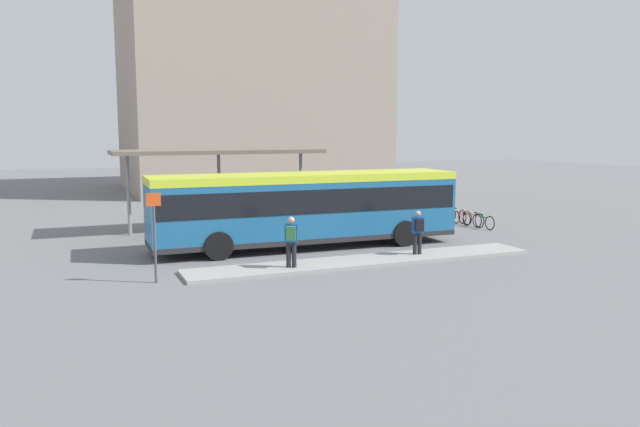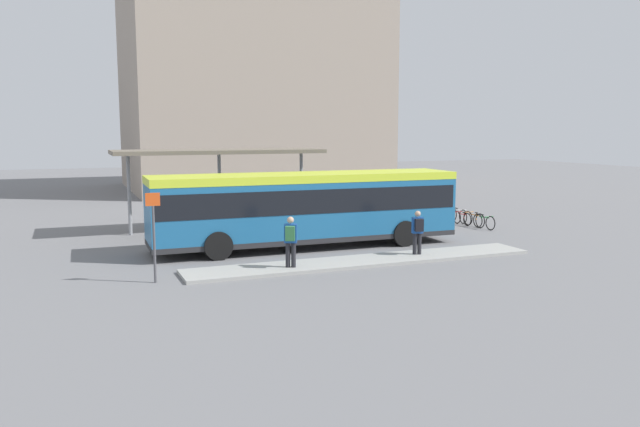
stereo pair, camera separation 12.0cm
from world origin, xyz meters
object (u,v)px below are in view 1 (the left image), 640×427
(city_bus, at_px, (306,204))
(pedestrian_companion, at_px, (291,239))
(potted_planter_near_shelter, at_px, (187,225))
(bicycle_orange, at_px, (473,219))
(platform_sign, at_px, (155,233))
(pedestrian_waiting, at_px, (418,230))
(bicycle_green, at_px, (483,221))
(bicycle_white, at_px, (457,215))
(bicycle_red, at_px, (461,218))

(city_bus, bearing_deg, pedestrian_companion, -116.60)
(city_bus, distance_m, potted_planter_near_shelter, 5.49)
(pedestrian_companion, relative_size, bicycle_orange, 1.02)
(city_bus, distance_m, platform_sign, 7.47)
(pedestrian_waiting, xyz_separation_m, bicycle_orange, (6.51, 5.51, -0.69))
(pedestrian_companion, distance_m, bicycle_green, 12.71)
(bicycle_white, distance_m, potted_planter_near_shelter, 13.85)
(pedestrian_waiting, bearing_deg, bicycle_white, -29.74)
(pedestrian_waiting, xyz_separation_m, bicycle_red, (6.34, 6.27, -0.72))
(bicycle_red, relative_size, bicycle_white, 0.89)
(potted_planter_near_shelter, bearing_deg, platform_sign, -107.67)
(bicycle_red, xyz_separation_m, bicycle_white, (0.28, 0.76, 0.04))
(potted_planter_near_shelter, bearing_deg, city_bus, -39.66)
(bicycle_orange, height_order, bicycle_red, bicycle_orange)
(bicycle_green, height_order, bicycle_orange, bicycle_orange)
(bicycle_red, bearing_deg, platform_sign, 111.80)
(pedestrian_companion, height_order, bicycle_red, pedestrian_companion)
(bicycle_green, distance_m, bicycle_white, 2.28)
(bicycle_orange, distance_m, platform_sign, 17.08)
(pedestrian_companion, height_order, potted_planter_near_shelter, pedestrian_companion)
(bicycle_red, distance_m, potted_planter_near_shelter, 13.59)
(city_bus, xyz_separation_m, potted_planter_near_shelter, (-4.15, 3.44, -1.08))
(bicycle_white, bearing_deg, bicycle_red, -17.13)
(pedestrian_waiting, bearing_deg, bicycle_orange, -36.21)
(pedestrian_waiting, relative_size, platform_sign, 0.58)
(bicycle_green, height_order, platform_sign, platform_sign)
(city_bus, relative_size, bicycle_red, 8.18)
(bicycle_orange, xyz_separation_m, bicycle_red, (-0.17, 0.76, -0.03))
(bicycle_green, xyz_separation_m, bicycle_red, (-0.20, 1.52, -0.02))
(bicycle_orange, height_order, potted_planter_near_shelter, potted_planter_near_shelter)
(bicycle_red, relative_size, potted_planter_near_shelter, 1.17)
(pedestrian_waiting, height_order, bicycle_red, pedestrian_waiting)
(pedestrian_waiting, bearing_deg, city_bus, 54.77)
(city_bus, relative_size, bicycle_orange, 7.38)
(platform_sign, bearing_deg, bicycle_red, 22.38)
(bicycle_green, bearing_deg, bicycle_red, -175.76)
(pedestrian_waiting, relative_size, bicycle_green, 1.02)
(bicycle_red, bearing_deg, pedestrian_companion, 119.38)
(pedestrian_companion, xyz_separation_m, bicycle_red, (11.44, 6.59, -0.77))
(pedestrian_waiting, height_order, pedestrian_companion, pedestrian_companion)
(bicycle_white, bearing_deg, potted_planter_near_shelter, -86.71)
(pedestrian_waiting, bearing_deg, bicycle_green, -40.47)
(bicycle_red, distance_m, platform_sign, 17.20)
(bicycle_green, distance_m, bicycle_red, 1.53)
(pedestrian_waiting, height_order, bicycle_green, pedestrian_waiting)
(bicycle_green, relative_size, potted_planter_near_shelter, 1.23)
(pedestrian_companion, relative_size, potted_planter_near_shelter, 1.32)
(bicycle_green, height_order, bicycle_red, bicycle_green)
(pedestrian_companion, relative_size, bicycle_white, 1.01)
(pedestrian_waiting, distance_m, bicycle_white, 9.68)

